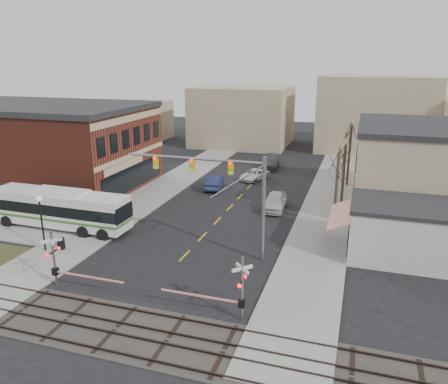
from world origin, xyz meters
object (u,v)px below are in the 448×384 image
at_px(transit_bus, 60,208).
at_px(car_d, 271,162).
at_px(traffic_signal_mast, 225,183).
at_px(rr_crossing_east, 235,289).
at_px(street_lamp, 41,212).
at_px(car_a, 275,201).
at_px(pedestrian_near, 113,220).
at_px(trash_bin, 61,243).
at_px(pedestrian_far, 98,212).
at_px(car_c, 254,175).
at_px(car_b, 214,182).
at_px(rr_crossing_west, 59,260).

height_order(transit_bus, car_d, transit_bus).
relative_size(traffic_signal_mast, rr_crossing_east, 1.93).
xyz_separation_m(street_lamp, car_a, (15.28, 15.43, -2.45)).
height_order(traffic_signal_mast, car_a, traffic_signal_mast).
height_order(transit_bus, street_lamp, street_lamp).
bearing_deg(pedestrian_near, car_d, -5.19).
relative_size(rr_crossing_east, trash_bin, 6.28).
xyz_separation_m(rr_crossing_east, pedestrian_far, (-16.68, 11.53, -1.02)).
height_order(traffic_signal_mast, pedestrian_far, traffic_signal_mast).
bearing_deg(pedestrian_far, pedestrian_near, -95.22).
bearing_deg(car_c, transit_bus, -103.10).
distance_m(street_lamp, car_b, 21.95).
height_order(trash_bin, car_c, car_c).
bearing_deg(car_b, street_lamp, 61.13).
distance_m(rr_crossing_west, trash_bin, 6.43).
xyz_separation_m(transit_bus, car_d, (13.23, 28.05, -1.09)).
xyz_separation_m(car_d, pedestrian_near, (-8.57, -27.09, 0.16)).
height_order(rr_crossing_west, trash_bin, rr_crossing_west).
bearing_deg(traffic_signal_mast, pedestrian_far, 165.56).
distance_m(traffic_signal_mast, pedestrian_near, 12.18).
bearing_deg(rr_crossing_east, traffic_signal_mast, 111.34).
xyz_separation_m(rr_crossing_west, pedestrian_near, (-2.18, 9.94, -1.02)).
height_order(street_lamp, car_a, street_lamp).
xyz_separation_m(car_a, pedestrian_near, (-12.55, -9.87, 0.09)).
bearing_deg(car_a, trash_bin, -135.60).
height_order(car_a, car_b, car_a).
distance_m(transit_bus, street_lamp, 5.19).
distance_m(rr_crossing_east, car_a, 19.94).
bearing_deg(rr_crossing_east, rr_crossing_west, 179.86).
bearing_deg(pedestrian_far, transit_bus, 166.21).
distance_m(trash_bin, car_c, 26.97).
relative_size(rr_crossing_east, car_a, 1.12).
xyz_separation_m(rr_crossing_east, trash_bin, (-15.82, 4.99, -1.40)).
bearing_deg(car_b, transit_bus, 50.74).
bearing_deg(transit_bus, car_b, 60.72).
bearing_deg(car_d, car_b, -113.26).
bearing_deg(pedestrian_near, street_lamp, 166.21).
xyz_separation_m(rr_crossing_west, car_b, (2.15, 25.01, -1.17)).
height_order(street_lamp, car_c, street_lamp).
xyz_separation_m(trash_bin, pedestrian_near, (1.66, 4.98, 0.38)).
distance_m(car_a, car_d, 17.68).
bearing_deg(street_lamp, pedestrian_far, 88.35).
bearing_deg(car_d, trash_bin, -111.54).
xyz_separation_m(traffic_signal_mast, car_d, (-2.45, 29.02, -4.99)).
relative_size(street_lamp, trash_bin, 5.02).
height_order(traffic_signal_mast, rr_crossing_east, traffic_signal_mast).
xyz_separation_m(car_a, pedestrian_far, (-15.08, -8.31, 0.09)).
bearing_deg(car_b, traffic_signal_mast, 101.49).
xyz_separation_m(car_c, pedestrian_near, (-7.83, -20.27, 0.30)).
height_order(car_c, pedestrian_near, pedestrian_near).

